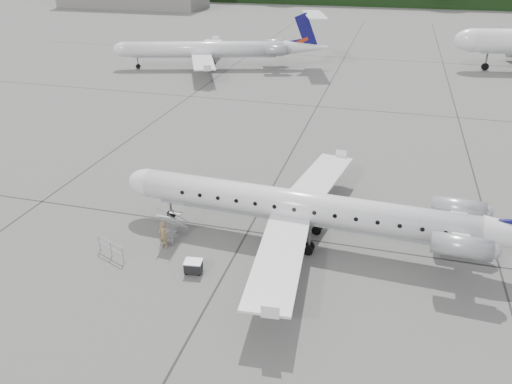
% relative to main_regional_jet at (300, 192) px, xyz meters
% --- Properties ---
extents(ground, '(320.00, 320.00, 0.00)m').
position_rel_main_regional_jet_xyz_m(ground, '(2.40, -2.77, -3.33)').
color(ground, '#5A5A58').
rests_on(ground, ground).
extents(main_regional_jet, '(26.79, 19.87, 6.65)m').
position_rel_main_regional_jet_xyz_m(main_regional_jet, '(0.00, 0.00, 0.00)').
color(main_regional_jet, silver).
rests_on(main_regional_jet, ground).
extents(airstair, '(0.95, 2.26, 2.09)m').
position_rel_main_regional_jet_xyz_m(airstair, '(-7.61, -1.73, -2.28)').
color(airstair, silver).
rests_on(airstair, ground).
extents(passenger, '(0.71, 0.53, 1.77)m').
position_rel_main_regional_jet_xyz_m(passenger, '(-7.67, -2.99, -2.44)').
color(passenger, olive).
rests_on(passenger, ground).
extents(safety_railing, '(2.06, 0.92, 1.00)m').
position_rel_main_regional_jet_xyz_m(safety_railing, '(-10.25, -4.72, -2.83)').
color(safety_railing, '#9A9CA2').
rests_on(safety_railing, ground).
extents(baggage_cart, '(1.03, 0.88, 0.81)m').
position_rel_main_regional_jet_xyz_m(baggage_cart, '(-5.01, -4.93, -2.92)').
color(baggage_cart, black).
rests_on(baggage_cart, ground).
extents(bg_regional_left, '(33.84, 28.37, 7.62)m').
position_rel_main_regional_jet_xyz_m(bg_regional_left, '(-21.98, 42.30, 0.49)').
color(bg_regional_left, silver).
rests_on(bg_regional_left, ground).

